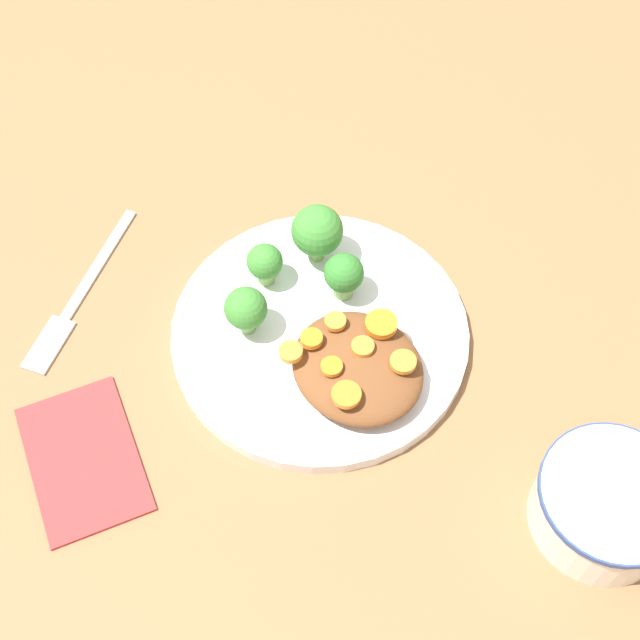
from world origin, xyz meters
name	(u,v)px	position (x,y,z in m)	size (l,w,h in m)	color
ground_plane	(320,338)	(0.00, 0.00, 0.00)	(4.00, 4.00, 0.00)	#8C603D
plate	(320,332)	(0.00, 0.00, 0.01)	(0.26, 0.26, 0.02)	white
dip_bowl	(607,503)	(0.27, 0.05, 0.03)	(0.11, 0.11, 0.06)	white
stew_mound	(357,367)	(0.06, -0.01, 0.03)	(0.12, 0.11, 0.03)	brown
broccoli_floret_0	(246,309)	(-0.04, -0.05, 0.04)	(0.04, 0.04, 0.05)	#7FA85B
broccoli_floret_1	(317,231)	(-0.06, 0.05, 0.05)	(0.05, 0.05, 0.06)	#759E51
broccoli_floret_2	(263,264)	(-0.07, 0.00, 0.04)	(0.03, 0.03, 0.04)	#7FA85B
broccoli_floret_3	(344,275)	(-0.01, 0.04, 0.04)	(0.04, 0.04, 0.05)	#7FA85B
carrot_slice_0	(332,367)	(0.05, -0.03, 0.05)	(0.02, 0.02, 0.00)	orange
carrot_slice_1	(403,362)	(0.09, 0.01, 0.05)	(0.02, 0.02, 0.01)	orange
carrot_slice_2	(360,348)	(0.05, 0.00, 0.05)	(0.02, 0.02, 0.00)	orange
carrot_slice_3	(338,319)	(0.02, 0.00, 0.05)	(0.02, 0.02, 0.01)	orange
carrot_slice_4	(381,324)	(0.05, 0.03, 0.05)	(0.03, 0.03, 0.01)	orange
carrot_slice_5	(346,395)	(0.08, -0.04, 0.05)	(0.02, 0.02, 0.01)	orange
carrot_slice_6	(312,339)	(0.02, -0.03, 0.05)	(0.02, 0.02, 0.01)	orange
carrot_slice_7	(291,352)	(0.02, -0.05, 0.05)	(0.02, 0.02, 0.01)	orange
fork	(74,303)	(-0.18, -0.14, 0.00)	(0.11, 0.18, 0.01)	#B7B7B7
napkin	(83,458)	(-0.04, -0.22, 0.00)	(0.15, 0.13, 0.01)	#B73333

